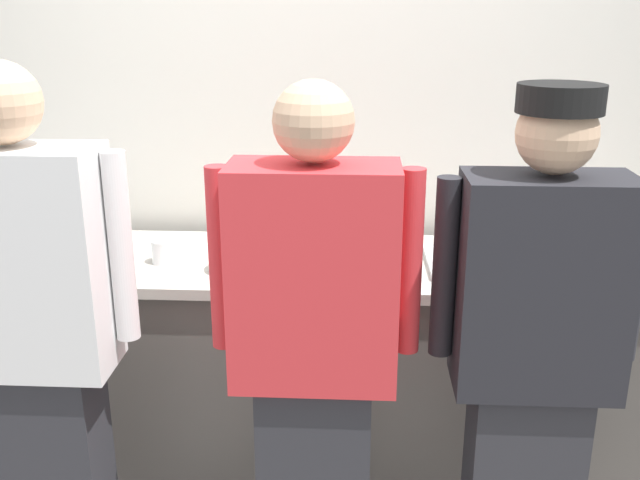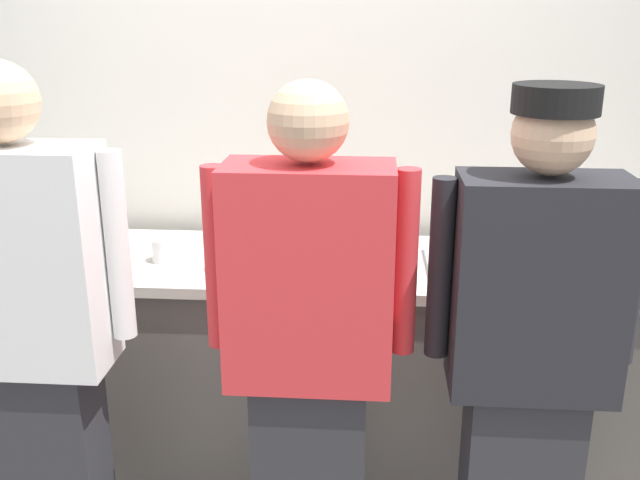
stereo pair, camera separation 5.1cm
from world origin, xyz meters
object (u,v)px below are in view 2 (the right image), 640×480
object	(u,v)px
plate_stack_rear	(566,247)
mixing_bowl_steel	(78,237)
sheet_tray	(485,264)
ramekin_red_sauce	(356,265)
chef_center	(309,354)
chef_near_left	(30,338)
squeeze_bottle_secondary	(597,254)
ramekin_orange_sauce	(22,239)
plate_stack_front	(240,258)
squeeze_bottle_primary	(281,240)
deli_cup	(164,250)
chef_far_right	(530,357)

from	to	relation	value
plate_stack_rear	mixing_bowl_steel	bearing A→B (deg)	-177.93
sheet_tray	ramekin_red_sauce	distance (m)	0.49
chef_center	plate_stack_rear	distance (m)	1.24
chef_center	chef_near_left	bearing A→B (deg)	-178.99
squeeze_bottle_secondary	ramekin_orange_sauce	bearing A→B (deg)	173.81
squeeze_bottle_secondary	ramekin_red_sauce	bearing A→B (deg)	178.33
chef_center	mixing_bowl_steel	xyz separation A→B (m)	(-1.00, 0.75, 0.10)
plate_stack_front	squeeze_bottle_primary	bearing A→B (deg)	32.39
chef_center	ramekin_orange_sauce	distance (m)	1.50
chef_near_left	deli_cup	size ratio (longest dim) A/B	19.31
ramekin_orange_sauce	deli_cup	xyz separation A→B (m)	(0.65, -0.16, 0.02)
chef_near_left	deli_cup	xyz separation A→B (m)	(0.22, 0.66, 0.06)
chef_near_left	squeeze_bottle_primary	bearing A→B (deg)	45.28
plate_stack_front	chef_far_right	bearing A→B (deg)	-30.09
squeeze_bottle_secondary	plate_stack_rear	bearing A→B (deg)	98.30
squeeze_bottle_primary	ramekin_orange_sauce	world-z (taller)	squeeze_bottle_primary
sheet_tray	ramekin_orange_sauce	xyz separation A→B (m)	(-1.87, 0.13, 0.01)
chef_near_left	squeeze_bottle_primary	xyz separation A→B (m)	(0.67, 0.68, 0.11)
ramekin_orange_sauce	ramekin_red_sauce	world-z (taller)	ramekin_red_sauce
plate_stack_front	plate_stack_rear	size ratio (longest dim) A/B	0.98
sheet_tray	squeeze_bottle_primary	xyz separation A→B (m)	(-0.77, -0.02, 0.08)
chef_near_left	mixing_bowl_steel	world-z (taller)	chef_near_left
mixing_bowl_steel	ramekin_orange_sauce	distance (m)	0.28
plate_stack_rear	squeeze_bottle_primary	world-z (taller)	squeeze_bottle_primary
squeeze_bottle_primary	squeeze_bottle_secondary	size ratio (longest dim) A/B	0.92
sheet_tray	ramekin_red_sauce	bearing A→B (deg)	-169.56
mixing_bowl_steel	sheet_tray	size ratio (longest dim) A/B	0.84
chef_near_left	plate_stack_rear	distance (m)	1.96
plate_stack_front	squeeze_bottle_primary	world-z (taller)	squeeze_bottle_primary
deli_cup	ramekin_orange_sauce	bearing A→B (deg)	165.87
chef_center	plate_stack_rear	xyz separation A→B (m)	(0.94, 0.82, 0.08)
chef_near_left	chef_center	xyz separation A→B (m)	(0.84, 0.01, -0.03)
ramekin_red_sauce	deli_cup	distance (m)	0.74
chef_near_left	ramekin_orange_sauce	world-z (taller)	chef_near_left
ramekin_red_sauce	chef_near_left	bearing A→B (deg)	-147.85
plate_stack_rear	plate_stack_front	bearing A→B (deg)	-168.94
plate_stack_front	ramekin_orange_sauce	size ratio (longest dim) A/B	2.21
sheet_tray	deli_cup	world-z (taller)	deli_cup
squeeze_bottle_secondary	deli_cup	bearing A→B (deg)	177.12
plate_stack_rear	squeeze_bottle_secondary	distance (m)	0.26
squeeze_bottle_secondary	mixing_bowl_steel	bearing A→B (deg)	174.71
chef_near_left	plate_stack_front	bearing A→B (deg)	47.98
chef_center	plate_stack_front	xyz separation A→B (m)	(-0.31, 0.57, 0.09)
mixing_bowl_steel	deli_cup	distance (m)	0.39
plate_stack_front	ramekin_orange_sauce	bearing A→B (deg)	166.22
plate_stack_rear	squeeze_bottle_primary	xyz separation A→B (m)	(-1.10, -0.15, 0.05)
ramekin_red_sauce	sheet_tray	bearing A→B (deg)	10.44
chef_near_left	ramekin_red_sauce	xyz separation A→B (m)	(0.96, 0.60, 0.04)
chef_near_left	ramekin_orange_sauce	size ratio (longest dim) A/B	18.60
plate_stack_front	ramekin_red_sauce	distance (m)	0.43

